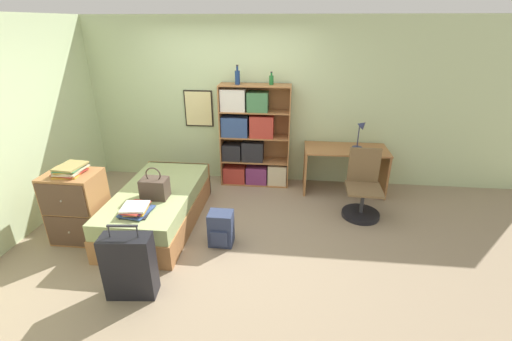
% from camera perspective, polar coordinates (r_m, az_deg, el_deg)
% --- Properties ---
extents(ground_plane, '(14.00, 14.00, 0.00)m').
position_cam_1_polar(ground_plane, '(4.65, -7.25, -9.13)').
color(ground_plane, gray).
extents(wall_back, '(10.00, 0.09, 2.60)m').
position_cam_1_polar(wall_back, '(5.62, -4.27, 11.22)').
color(wall_back, beige).
rests_on(wall_back, ground_plane).
extents(wall_left, '(0.06, 10.00, 2.60)m').
position_cam_1_polar(wall_left, '(5.18, -34.16, 6.13)').
color(wall_left, beige).
rests_on(wall_left, ground_plane).
extents(bed, '(0.96, 1.86, 0.50)m').
position_cam_1_polar(bed, '(4.74, -15.84, -5.70)').
color(bed, '#A36B3D').
rests_on(bed, ground_plane).
extents(handbag, '(0.32, 0.22, 0.40)m').
position_cam_1_polar(handbag, '(4.36, -16.51, -2.78)').
color(handbag, '#47382D').
rests_on(handbag, bed).
extents(book_stack_on_bed, '(0.35, 0.38, 0.10)m').
position_cam_1_polar(book_stack_on_bed, '(4.12, -19.36, -6.15)').
color(book_stack_on_bed, '#232328').
rests_on(book_stack_on_bed, bed).
extents(suitcase, '(0.49, 0.26, 0.80)m').
position_cam_1_polar(suitcase, '(3.63, -20.34, -14.72)').
color(suitcase, black).
rests_on(suitcase, ground_plane).
extents(dresser, '(0.61, 0.49, 0.87)m').
position_cam_1_polar(dresser, '(4.70, -27.61, -5.36)').
color(dresser, '#A36B3D').
rests_on(dresser, ground_plane).
extents(magazine_pile_on_dresser, '(0.33, 0.37, 0.10)m').
position_cam_1_polar(magazine_pile_on_dresser, '(4.51, -28.56, 0.14)').
color(magazine_pile_on_dresser, gold).
rests_on(magazine_pile_on_dresser, dresser).
extents(bookcase, '(1.10, 0.34, 1.63)m').
position_cam_1_polar(bookcase, '(5.50, -0.93, 5.17)').
color(bookcase, '#A36B3D').
rests_on(bookcase, ground_plane).
extents(bottle_green, '(0.08, 0.08, 0.29)m').
position_cam_1_polar(bottle_green, '(5.29, -3.12, 15.31)').
color(bottle_green, navy).
rests_on(bottle_green, bookcase).
extents(bottle_brown, '(0.07, 0.07, 0.19)m').
position_cam_1_polar(bottle_brown, '(5.26, 2.58, 14.87)').
color(bottle_brown, '#1E6B2D').
rests_on(bottle_brown, bookcase).
extents(desk, '(1.26, 0.61, 0.71)m').
position_cam_1_polar(desk, '(5.50, 14.59, 1.53)').
color(desk, '#A36B3D').
rests_on(desk, ground_plane).
extents(desk_lamp, '(0.20, 0.15, 0.45)m').
position_cam_1_polar(desk_lamp, '(5.41, 17.19, 6.60)').
color(desk_lamp, navy).
rests_on(desk_lamp, desk).
extents(desk_chair, '(0.51, 0.51, 0.93)m').
position_cam_1_polar(desk_chair, '(4.95, 17.27, -4.07)').
color(desk_chair, black).
rests_on(desk_chair, ground_plane).
extents(backpack, '(0.29, 0.26, 0.43)m').
position_cam_1_polar(backpack, '(4.19, -5.86, -9.62)').
color(backpack, '#2D3856').
rests_on(backpack, ground_plane).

